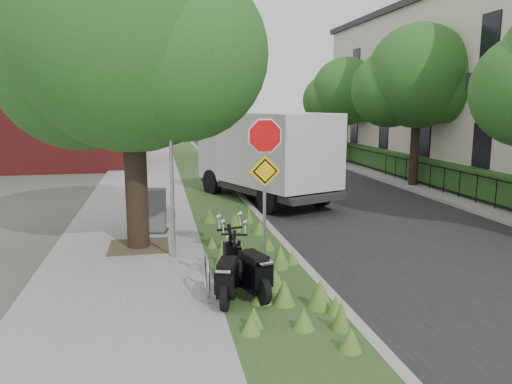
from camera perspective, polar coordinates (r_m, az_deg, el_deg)
ground at (r=10.30m, az=9.43°, el=-9.90°), size 120.00×120.00×0.00m
sidewalk_near at (r=19.36m, az=-13.27°, el=-0.39°), size 3.50×60.00×0.12m
verge at (r=19.45m, az=-5.15°, el=-0.11°), size 2.00×60.00×0.12m
kerb_near at (r=19.57m, az=-2.24°, el=0.00°), size 0.20×60.00×0.13m
road at (r=20.41m, az=7.52°, el=0.17°), size 7.00×60.00×0.01m
kerb_far at (r=21.77m, az=16.29°, el=0.63°), size 0.20×60.00×0.13m
footpath_far at (r=22.60m, az=20.12°, el=0.74°), size 3.20×60.00×0.12m
street_tree_main at (r=11.99m, az=-14.56°, el=16.04°), size 6.21×5.54×7.66m
bare_post at (r=10.93m, az=-9.63°, el=2.72°), size 0.08×0.08×4.00m
bike_hoop at (r=8.99m, az=-5.64°, el=-9.46°), size 0.06×0.78×0.77m
sign_assembly at (r=9.91m, az=1.01°, el=3.31°), size 0.94×0.08×3.22m
fence_far at (r=22.01m, az=17.99°, el=2.23°), size 0.04×24.00×1.00m
hedge_far at (r=22.36m, az=19.56°, el=2.26°), size 1.00×24.00×1.10m
brick_building at (r=31.63m, az=-22.54°, el=10.65°), size 9.40×10.40×8.30m
far_tree_b at (r=21.76m, az=17.85°, el=11.93°), size 4.83×4.31×6.56m
far_tree_c at (r=29.02m, az=10.07°, el=10.86°), size 4.37×3.89×5.93m
scooter_near at (r=8.73m, az=-3.13°, el=-10.02°), size 0.65×1.59×0.78m
scooter_far at (r=8.90m, az=-0.78°, el=-9.41°), size 0.73×1.69×0.83m
box_truck at (r=17.65m, az=1.29°, el=4.48°), size 4.38×6.41×2.71m
utility_cabinet at (r=13.52m, az=-11.95°, el=-2.19°), size 0.95×0.71×1.15m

